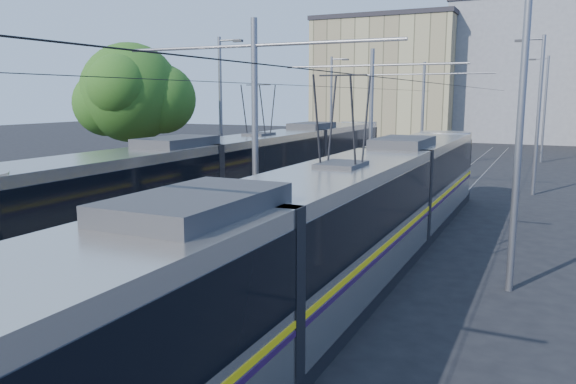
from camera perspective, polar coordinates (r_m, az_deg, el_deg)
The scene contains 13 objects.
ground at distance 12.01m, azimuth -22.55°, elevation -15.69°, with size 160.00×160.00×0.00m, color black.
platform at distance 25.96m, azimuth 6.29°, elevation -1.14°, with size 4.00×50.00×0.30m, color gray.
tactile_strip_left at distance 26.43m, azimuth 3.32°, elevation -0.56°, with size 0.70×50.00×0.01m, color gray.
tactile_strip_right at distance 25.51m, azimuth 9.37°, elevation -1.05°, with size 0.70×50.00×0.01m, color gray.
rails at distance 25.99m, azimuth 6.28°, elevation -1.43°, with size 8.71×70.00×0.03m.
tram_left at distance 25.26m, azimuth -2.95°, elevation 2.18°, with size 2.43×30.26×5.50m.
tram_right at distance 14.12m, azimuth 5.34°, elevation -3.22°, with size 2.43×30.94×5.50m.
catenary at distance 22.84m, azimuth 4.12°, elevation 8.47°, with size 9.20×70.00×7.00m.
street_lamps at distance 29.33m, azimuth 9.02°, elevation 7.97°, with size 15.18×38.22×8.00m.
shelter at distance 21.35m, azimuth 4.60°, elevation 0.21°, with size 0.89×1.16×2.28m.
tree at distance 27.99m, azimuth -14.93°, elevation 9.52°, with size 5.17×4.78×7.51m.
building_left at distance 69.60m, azimuth 10.30°, elevation 11.23°, with size 16.32×12.24×14.11m.
building_centre at distance 71.21m, azimuth 23.96°, elevation 11.12°, with size 18.36×14.28×15.58m.
Camera 1 is at (8.28, -7.12, 5.00)m, focal length 35.00 mm.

